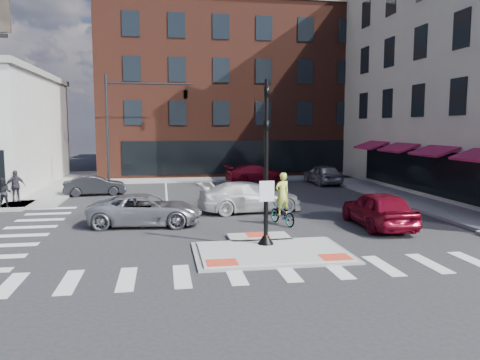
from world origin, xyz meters
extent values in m
plane|color=#28282B|center=(0.00, 0.00, 0.00)|extent=(120.00, 120.00, 0.00)
cube|color=gray|center=(0.00, -0.50, 0.03)|extent=(5.40, 3.60, 0.06)
cube|color=#A8A8A3|center=(0.00, -0.50, 0.06)|extent=(5.00, 3.20, 0.12)
cube|color=#A8A8A3|center=(0.00, 1.60, 0.06)|extent=(2.40, 1.40, 0.12)
cube|color=red|center=(-1.90, -1.70, 0.12)|extent=(1.00, 0.80, 0.01)
cube|color=red|center=(1.90, -1.70, 0.12)|extent=(1.00, 0.80, 0.01)
cube|color=red|center=(0.00, 1.90, 0.12)|extent=(0.90, 0.90, 0.01)
cube|color=gray|center=(-11.00, 20.00, 0.07)|extent=(3.00, 20.00, 0.15)
cube|color=gray|center=(10.80, 10.00, 0.07)|extent=(3.00, 24.00, 0.15)
cube|color=gray|center=(3.00, 22.00, 0.07)|extent=(26.00, 3.00, 0.15)
cube|color=#522519|center=(3.00, 32.00, 7.50)|extent=(24.00, 18.00, 15.00)
cube|color=#BCB5A0|center=(3.00, 32.00, 15.20)|extent=(24.40, 18.40, 0.60)
cube|color=black|center=(3.00, 23.00, 1.80)|extent=(20.00, 0.12, 2.80)
cube|color=black|center=(12.00, 10.00, 1.70)|extent=(0.12, 16.00, 2.60)
cube|color=#A51646|center=(11.30, 10.00, 3.05)|extent=(1.46, 3.00, 0.58)
cube|color=#A51646|center=(11.30, 16.00, 3.05)|extent=(1.46, 3.00, 0.58)
cube|color=slate|center=(-4.00, 52.00, 5.00)|extent=(10.00, 12.00, 10.00)
cube|color=brown|center=(9.00, 54.00, 6.00)|extent=(12.00, 12.00, 12.00)
cone|color=black|center=(0.00, 0.40, 0.34)|extent=(0.60, 0.60, 0.45)
cylinder|color=black|center=(0.00, 0.40, 3.20)|extent=(0.16, 0.16, 5.80)
cube|color=white|center=(0.00, 0.28, 2.10)|extent=(0.55, 0.04, 0.75)
imported|color=black|center=(0.00, 0.40, 5.30)|extent=(0.18, 0.22, 1.10)
imported|color=black|center=(0.00, 0.40, 4.10)|extent=(0.18, 0.22, 1.10)
cylinder|color=black|center=(-7.50, 18.00, 4.00)|extent=(0.20, 0.20, 8.00)
cylinder|color=black|center=(-4.50, 18.00, 7.40)|extent=(6.00, 0.14, 0.14)
imported|color=black|center=(-2.00, 18.00, 6.80)|extent=(0.48, 2.24, 0.90)
imported|color=#A3A6AA|center=(-4.50, 5.00, 0.70)|extent=(5.22, 2.76, 1.40)
imported|color=maroon|center=(5.64, 2.94, 0.81)|extent=(2.05, 4.82, 1.62)
imported|color=silver|center=(0.73, 7.50, 0.78)|extent=(5.60, 2.77, 1.56)
imported|color=black|center=(-8.04, 14.85, 0.64)|extent=(4.03, 1.93, 1.27)
imported|color=#A6A9AD|center=(8.40, 18.04, 0.76)|extent=(2.03, 4.54, 1.52)
imported|color=maroon|center=(3.57, 19.88, 0.71)|extent=(5.07, 2.59, 1.41)
imported|color=#3F3F44|center=(1.58, 4.11, 0.50)|extent=(1.23, 2.02, 1.00)
imported|color=#D2E651|center=(1.58, 4.11, 1.41)|extent=(0.81, 0.65, 1.92)
imported|color=black|center=(-12.00, 10.00, 0.94)|extent=(0.79, 0.63, 1.58)
imported|color=#302B35|center=(-12.00, 12.00, 1.05)|extent=(1.14, 0.83, 1.79)
camera|label=1|loc=(-3.70, -16.09, 4.46)|focal=35.00mm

